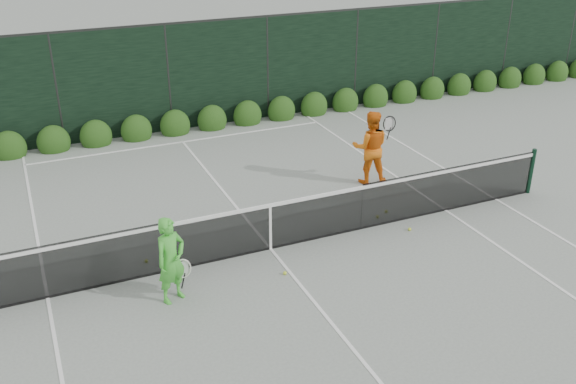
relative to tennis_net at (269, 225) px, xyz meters
name	(u,v)px	position (x,y,z in m)	size (l,w,h in m)	color
ground	(271,249)	(0.02, 0.00, -0.53)	(80.00, 80.00, 0.00)	gray
tennis_net	(269,225)	(0.00, 0.00, 0.00)	(12.90, 0.10, 1.07)	#10301E
player_woman	(171,260)	(-2.11, -0.89, 0.23)	(0.68, 0.57, 1.53)	green
player_man	(370,147)	(3.37, 2.00, 0.35)	(1.05, 0.95, 1.76)	orange
court_lines	(271,249)	(0.02, 0.00, -0.53)	(11.03, 23.83, 0.01)	white
windscreen_fence	(339,245)	(0.02, -2.71, 0.98)	(32.00, 21.07, 3.06)	black
hedge_row	(175,126)	(0.02, 7.15, -0.30)	(31.66, 0.65, 0.94)	#173B10
tennis_balls	(326,237)	(1.20, -0.05, -0.50)	(5.28, 1.49, 0.07)	#CAE132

